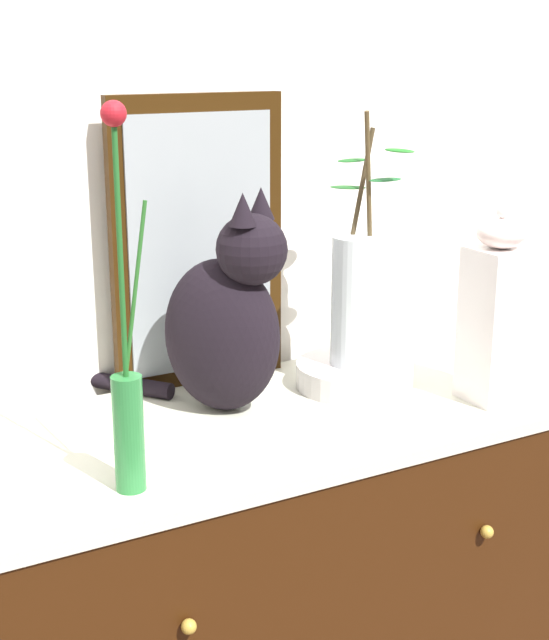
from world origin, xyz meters
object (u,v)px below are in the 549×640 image
(bowl_porcelain, at_px, (354,375))
(sideboard, at_px, (275,621))
(mirror_leaning, at_px, (199,243))
(cat_sitting, at_px, (226,320))
(vase_slim_green, at_px, (127,393))
(vase_glass_clear, at_px, (357,296))
(jar_lidded_porcelain, at_px, (496,313))

(bowl_porcelain, bearing_deg, sideboard, -165.30)
(mirror_leaning, distance_m, cat_sitting, 0.20)
(vase_slim_green, distance_m, bowl_porcelain, 0.60)
(vase_slim_green, bearing_deg, cat_sitting, 39.30)
(vase_glass_clear, bearing_deg, bowl_porcelain, -178.26)
(jar_lidded_porcelain, bearing_deg, mirror_leaning, 140.87)
(jar_lidded_porcelain, bearing_deg, bowl_porcelain, 136.11)
(cat_sitting, bearing_deg, sideboard, -47.97)
(mirror_leaning, xyz_separation_m, vase_slim_green, (-0.29, -0.38, -0.13))
(sideboard, xyz_separation_m, cat_sitting, (-0.06, 0.07, 0.60))
(sideboard, height_order, vase_slim_green, vase_slim_green)
(vase_slim_green, height_order, vase_glass_clear, vase_slim_green)
(sideboard, height_order, cat_sitting, cat_sitting)
(mirror_leaning, distance_m, vase_glass_clear, 0.32)
(sideboard, relative_size, jar_lidded_porcelain, 3.56)
(bowl_porcelain, relative_size, jar_lidded_porcelain, 0.62)
(sideboard, distance_m, jar_lidded_porcelain, 0.73)
(vase_slim_green, height_order, jar_lidded_porcelain, vase_slim_green)
(cat_sitting, relative_size, vase_glass_clear, 0.84)
(bowl_porcelain, relative_size, vase_glass_clear, 0.47)
(cat_sitting, height_order, jar_lidded_porcelain, cat_sitting)
(bowl_porcelain, height_order, jar_lidded_porcelain, jar_lidded_porcelain)
(cat_sitting, height_order, bowl_porcelain, cat_sitting)
(bowl_porcelain, xyz_separation_m, jar_lidded_porcelain, (0.19, -0.18, 0.15))
(mirror_leaning, xyz_separation_m, vase_glass_clear, (0.25, -0.17, -0.10))
(vase_slim_green, bearing_deg, sideboard, 24.61)
(cat_sitting, relative_size, bowl_porcelain, 1.78)
(bowl_porcelain, height_order, vase_glass_clear, vase_glass_clear)
(mirror_leaning, relative_size, bowl_porcelain, 2.45)
(mirror_leaning, distance_m, vase_slim_green, 0.50)
(sideboard, xyz_separation_m, vase_glass_clear, (0.21, 0.06, 0.62))
(sideboard, height_order, jar_lidded_porcelain, jar_lidded_porcelain)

